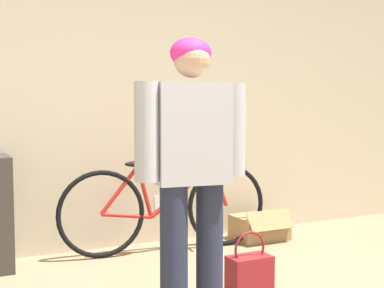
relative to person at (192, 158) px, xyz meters
name	(u,v)px	position (x,y,z in m)	size (l,w,h in m)	color
wall_back	(96,95)	(-0.08, 1.64, 0.38)	(8.00, 0.07, 2.60)	beige
person	(192,158)	(0.00, 0.00, 0.00)	(0.69, 0.27, 1.60)	#23283D
bicycle	(166,206)	(0.39, 1.28, -0.54)	(1.78, 0.46, 0.78)	black
handbag	(249,273)	(0.49, 0.15, -0.78)	(0.28, 0.16, 0.41)	maroon
cardboard_box	(260,227)	(1.31, 1.28, -0.81)	(0.46, 0.41, 0.28)	#A87F51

